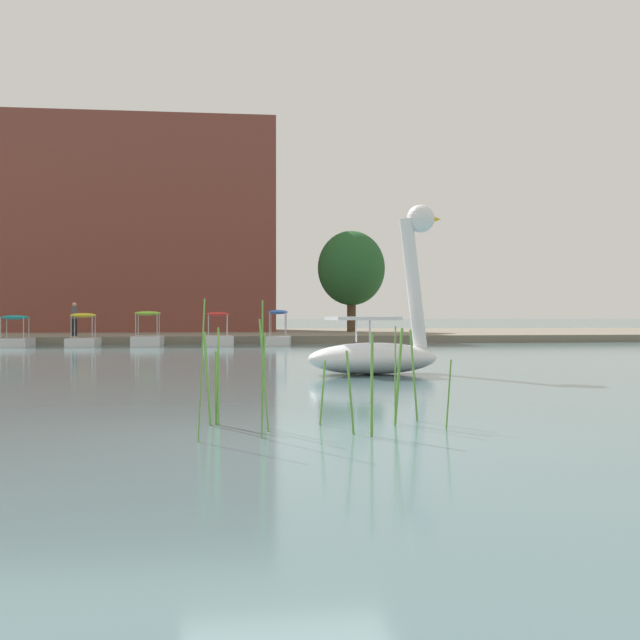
{
  "coord_description": "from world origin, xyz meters",
  "views": [
    {
      "loc": [
        -1.04,
        -9.33,
        1.38
      ],
      "look_at": [
        2.35,
        13.91,
        1.23
      ],
      "focal_mm": 46.84,
      "sensor_mm": 36.0,
      "label": 1
    }
  ],
  "objects_px": {
    "pedal_boat_blue": "(278,335)",
    "pedal_boat_lime": "(148,336)",
    "pedal_boat_red": "(218,337)",
    "pedal_boat_teal": "(15,336)",
    "person_on_path": "(74,318)",
    "tree_broadleaf_right": "(351,269)",
    "swan_boat": "(380,339)",
    "pedal_boat_yellow": "(83,337)"
  },
  "relations": [
    {
      "from": "pedal_boat_red",
      "to": "pedal_boat_yellow",
      "type": "xyz_separation_m",
      "value": [
        -5.9,
        0.23,
        0.02
      ]
    },
    {
      "from": "pedal_boat_teal",
      "to": "person_on_path",
      "type": "distance_m",
      "value": 3.73
    },
    {
      "from": "pedal_boat_red",
      "to": "tree_broadleaf_right",
      "type": "distance_m",
      "value": 14.36
    },
    {
      "from": "tree_broadleaf_right",
      "to": "pedal_boat_red",
      "type": "bearing_deg",
      "value": -126.16
    },
    {
      "from": "pedal_boat_lime",
      "to": "pedal_boat_yellow",
      "type": "xyz_separation_m",
      "value": [
        -2.8,
        0.2,
        -0.05
      ]
    },
    {
      "from": "pedal_boat_blue",
      "to": "pedal_boat_lime",
      "type": "xyz_separation_m",
      "value": [
        -5.82,
        -0.05,
        -0.01
      ]
    },
    {
      "from": "swan_boat",
      "to": "person_on_path",
      "type": "xyz_separation_m",
      "value": [
        -10.05,
        22.04,
        0.4
      ]
    },
    {
      "from": "swan_boat",
      "to": "person_on_path",
      "type": "bearing_deg",
      "value": 114.51
    },
    {
      "from": "pedal_boat_yellow",
      "to": "pedal_boat_teal",
      "type": "bearing_deg",
      "value": 178.76
    },
    {
      "from": "pedal_boat_blue",
      "to": "pedal_boat_lime",
      "type": "bearing_deg",
      "value": -179.55
    },
    {
      "from": "pedal_boat_blue",
      "to": "pedal_boat_teal",
      "type": "bearing_deg",
      "value": 178.92
    },
    {
      "from": "pedal_boat_blue",
      "to": "pedal_boat_yellow",
      "type": "bearing_deg",
      "value": 178.97
    },
    {
      "from": "pedal_boat_yellow",
      "to": "pedal_boat_lime",
      "type": "bearing_deg",
      "value": -4.1
    },
    {
      "from": "tree_broadleaf_right",
      "to": "swan_boat",
      "type": "bearing_deg",
      "value": -99.2
    },
    {
      "from": "pedal_boat_red",
      "to": "tree_broadleaf_right",
      "type": "xyz_separation_m",
      "value": [
        8.18,
        11.19,
        3.75
      ]
    },
    {
      "from": "pedal_boat_lime",
      "to": "pedal_boat_teal",
      "type": "height_order",
      "value": "pedal_boat_lime"
    },
    {
      "from": "swan_boat",
      "to": "tree_broadleaf_right",
      "type": "distance_m",
      "value": 30.52
    },
    {
      "from": "pedal_boat_teal",
      "to": "pedal_boat_blue",
      "type": "bearing_deg",
      "value": -1.08
    },
    {
      "from": "pedal_boat_red",
      "to": "swan_boat",
      "type": "bearing_deg",
      "value": -79.95
    },
    {
      "from": "pedal_boat_teal",
      "to": "person_on_path",
      "type": "bearing_deg",
      "value": 54.94
    },
    {
      "from": "swan_boat",
      "to": "pedal_boat_red",
      "type": "xyz_separation_m",
      "value": [
        -3.33,
        18.76,
        -0.42
      ]
    },
    {
      "from": "pedal_boat_lime",
      "to": "pedal_boat_teal",
      "type": "bearing_deg",
      "value": 177.36
    },
    {
      "from": "pedal_boat_teal",
      "to": "tree_broadleaf_right",
      "type": "xyz_separation_m",
      "value": [
        16.99,
        10.9,
        3.7
      ]
    },
    {
      "from": "pedal_boat_teal",
      "to": "tree_broadleaf_right",
      "type": "height_order",
      "value": "tree_broadleaf_right"
    },
    {
      "from": "pedal_boat_blue",
      "to": "person_on_path",
      "type": "relative_size",
      "value": 1.46
    },
    {
      "from": "pedal_boat_lime",
      "to": "pedal_boat_yellow",
      "type": "distance_m",
      "value": 2.81
    },
    {
      "from": "pedal_boat_teal",
      "to": "pedal_boat_red",
      "type": "bearing_deg",
      "value": -1.9
    },
    {
      "from": "tree_broadleaf_right",
      "to": "person_on_path",
      "type": "xyz_separation_m",
      "value": [
        -14.9,
        -7.91,
        -2.93
      ]
    },
    {
      "from": "pedal_boat_yellow",
      "to": "pedal_boat_red",
      "type": "bearing_deg",
      "value": -2.22
    },
    {
      "from": "person_on_path",
      "to": "pedal_boat_blue",
      "type": "bearing_deg",
      "value": -18.73
    },
    {
      "from": "pedal_boat_red",
      "to": "tree_broadleaf_right",
      "type": "height_order",
      "value": "tree_broadleaf_right"
    },
    {
      "from": "pedal_boat_yellow",
      "to": "tree_broadleaf_right",
      "type": "distance_m",
      "value": 18.23
    },
    {
      "from": "swan_boat",
      "to": "pedal_boat_blue",
      "type": "bearing_deg",
      "value": 91.84
    },
    {
      "from": "pedal_boat_red",
      "to": "pedal_boat_teal",
      "type": "bearing_deg",
      "value": 178.1
    },
    {
      "from": "tree_broadleaf_right",
      "to": "person_on_path",
      "type": "relative_size",
      "value": 3.77
    },
    {
      "from": "swan_boat",
      "to": "pedal_boat_lime",
      "type": "relative_size",
      "value": 1.87
    },
    {
      "from": "swan_boat",
      "to": "tree_broadleaf_right",
      "type": "relative_size",
      "value": 0.66
    },
    {
      "from": "pedal_boat_teal",
      "to": "tree_broadleaf_right",
      "type": "bearing_deg",
      "value": 32.67
    },
    {
      "from": "swan_boat",
      "to": "tree_broadleaf_right",
      "type": "bearing_deg",
      "value": 80.8
    },
    {
      "from": "pedal_boat_red",
      "to": "pedal_boat_lime",
      "type": "bearing_deg",
      "value": 179.49
    },
    {
      "from": "swan_boat",
      "to": "pedal_boat_yellow",
      "type": "distance_m",
      "value": 21.12
    },
    {
      "from": "pedal_boat_yellow",
      "to": "pedal_boat_teal",
      "type": "relative_size",
      "value": 0.92
    }
  ]
}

